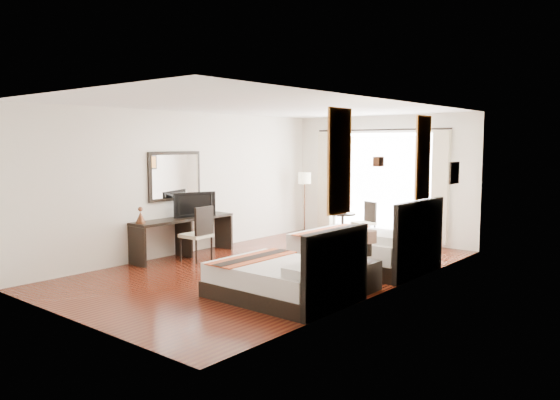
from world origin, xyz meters
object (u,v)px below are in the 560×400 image
Objects in this scene: console_desk at (184,237)px; window_chair at (364,230)px; table_lamp at (369,239)px; television at (193,204)px; bed_far at (366,249)px; floor_lamp at (305,182)px; fruit_bowl at (343,212)px; side_table at (342,228)px; vase at (356,254)px; bed_near at (285,279)px; nightstand at (363,276)px; desk_chair at (197,244)px.

window_chair is (1.85, 3.62, -0.11)m from console_desk.
console_desk is (-3.96, -0.22, -0.38)m from table_lamp.
bed_far is at bearing -48.29° from television.
floor_lamp is at bearing 138.19° from table_lamp.
fruit_bowl is at bearing 64.28° from console_desk.
side_table is (-1.67, 1.80, 0.00)m from bed_far.
table_lamp is 2.98× the size of vase.
fruit_bowl is at bearing 128.86° from table_lamp.
table_lamp is (0.77, -1.22, 0.44)m from bed_far.
bed_near is at bearing -55.62° from floor_lamp.
fruit_bowl is at bearing 127.61° from nightstand.
floor_lamp is at bearing 137.01° from nightstand.
desk_chair is 1.16× the size of window_chair.
bed_far is 3.10m from desk_chair.
floor_lamp is 1.67× the size of window_chair.
vase is at bearing -73.51° from television.
television reaches higher than desk_chair.
table_lamp reaches higher than console_desk.
fruit_bowl is at bearing -111.18° from desk_chair.
fruit_bowl is (-2.41, 2.99, -0.08)m from table_lamp.
desk_chair is 3.97m from window_chair.
vase is 0.06× the size of console_desk.
side_table is (1.52, 3.24, -0.05)m from console_desk.
nightstand is 0.55× the size of television.
console_desk is at bearing 179.02° from vase.
console_desk is at bearing 163.50° from bed_near.
vase is 0.15× the size of television.
console_desk is 9.19× the size of fruit_bowl.
desk_chair reaches higher than fruit_bowl.
nightstand is at bearing -60.41° from bed_far.
nightstand is 0.31× the size of floor_lamp.
fruit_bowl is at bearing -16.08° from window_chair.
floor_lamp is (-3.73, 3.48, 1.03)m from nightstand.
bed_near reaches higher than desk_chair.
floor_lamp is at bearing 144.42° from bed_far.
fruit_bowl reaches higher than side_table.
nightstand is 0.21× the size of console_desk.
nightstand is 0.56m from table_lamp.
window_chair is at bearing 107.89° from bed_near.
fruit_bowl is at bearing 113.10° from bed_near.
nightstand is at bearing 50.99° from window_chair.
bed_near is at bearing 159.10° from desk_chair.
nightstand is at bearing 1.08° from console_desk.
desk_chair is at bearing -106.99° from side_table.
bed_near is 1.44m from table_lamp.
console_desk is at bearing -155.72° from bed_far.
table_lamp is 0.35m from vase.
desk_chair reaches higher than vase.
floor_lamp is at bearing 165.36° from fruit_bowl.
bed_far is at bearing -47.20° from fruit_bowl.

